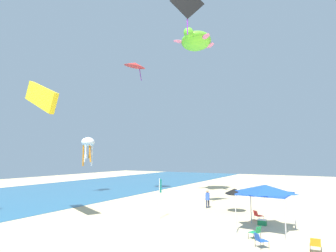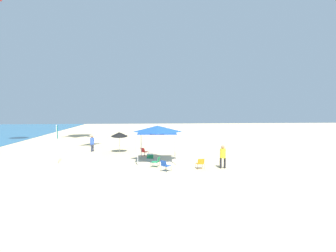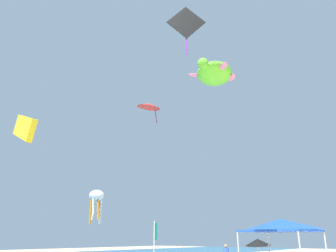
# 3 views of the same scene
# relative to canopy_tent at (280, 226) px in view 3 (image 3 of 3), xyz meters

# --- Properties ---
(canopy_tent) EXTENTS (3.53, 3.43, 3.11)m
(canopy_tent) POSITION_rel_canopy_tent_xyz_m (0.00, 0.00, 0.00)
(canopy_tent) COLOR #B7B7BC
(canopy_tent) RESTS_ON ground
(beach_umbrella) EXTENTS (1.76, 1.72, 2.23)m
(beach_umbrella) POSITION_rel_canopy_tent_xyz_m (5.34, 3.71, -0.87)
(beach_umbrella) COLOR silver
(beach_umbrella) RESTS_ON ground
(banner_flag) EXTENTS (0.36, 0.06, 3.24)m
(banner_flag) POSITION_rel_canopy_tent_xyz_m (-0.16, 8.35, -0.82)
(banner_flag) COLOR silver
(banner_flag) RESTS_ON ground
(kite_parafoil_yellow) EXTENTS (1.74, 5.50, 3.34)m
(kite_parafoil_yellow) POSITION_rel_canopy_tent_xyz_m (-6.21, 15.77, 6.96)
(kite_parafoil_yellow) COLOR yellow
(kite_delta_red) EXTENTS (3.17, 3.21, 2.59)m
(kite_delta_red) POSITION_rel_canopy_tent_xyz_m (10.51, 18.82, 14.90)
(kite_delta_red) COLOR red
(kite_octopus_white) EXTENTS (1.80, 1.80, 4.01)m
(kite_octopus_white) POSITION_rel_canopy_tent_xyz_m (8.63, 25.36, 4.03)
(kite_octopus_white) COLOR white
(kite_turtle_lime) EXTENTS (5.85, 5.23, 2.39)m
(kite_turtle_lime) POSITION_rel_canopy_tent_xyz_m (11.96, 10.23, 17.07)
(kite_turtle_lime) COLOR #66D82D
(kite_diamond_black) EXTENTS (2.06, 2.48, 4.52)m
(kite_diamond_black) POSITION_rel_canopy_tent_xyz_m (0.92, 6.25, 15.60)
(kite_diamond_black) COLOR black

